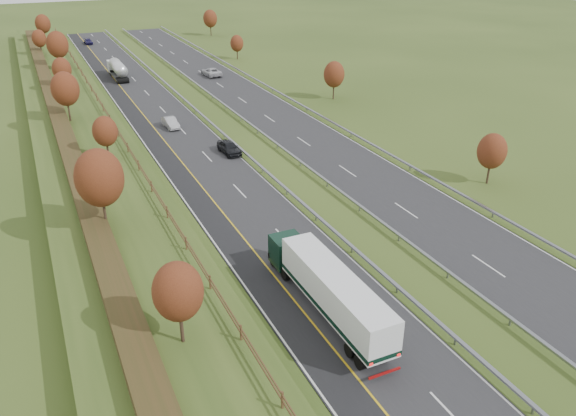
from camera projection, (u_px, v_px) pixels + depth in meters
name	position (u px, v px, depth m)	size (l,w,h in m)	color
ground	(235.00, 132.00, 81.79)	(400.00, 400.00, 0.00)	#344819
near_carriageway	(172.00, 130.00, 82.81)	(10.50, 200.00, 0.04)	#242427
far_carriageway	(274.00, 116.00, 89.08)	(10.50, 200.00, 0.04)	#242427
hard_shoulder	(147.00, 133.00, 81.38)	(3.00, 200.00, 0.04)	black
lane_markings	(214.00, 124.00, 85.13)	(26.75, 200.00, 0.01)	silver
embankment_left	(79.00, 135.00, 77.44)	(12.00, 200.00, 2.00)	#344819
hedge_left	(62.00, 126.00, 76.00)	(2.20, 180.00, 1.10)	#323014
fence_left	(111.00, 120.00, 78.05)	(0.12, 189.06, 1.20)	#422B19
median_barrier_near	(209.00, 121.00, 84.71)	(0.32, 200.00, 0.71)	gray
median_barrier_far	(240.00, 117.00, 86.65)	(0.32, 200.00, 0.71)	gray
outer_barrier_far	(307.00, 108.00, 91.02)	(0.32, 200.00, 0.71)	gray
trees_left	(78.00, 103.00, 72.48)	(6.64, 164.30, 7.66)	#2D2116
trees_far	(276.00, 51.00, 116.08)	(8.45, 118.60, 7.12)	#2D2116
box_lorry	(328.00, 288.00, 41.58)	(2.58, 16.28, 4.06)	black
road_tanker	(118.00, 69.00, 111.88)	(2.40, 11.22, 3.46)	silver
car_dark_near	(229.00, 147.00, 73.39)	(1.95, 4.85, 1.65)	black
car_silver_mid	(171.00, 123.00, 83.29)	(1.59, 4.56, 1.50)	#A4A3A8
car_small_far	(88.00, 42.00, 147.32)	(1.80, 4.44, 1.29)	#18143F
car_oncoming	(211.00, 72.00, 113.89)	(2.75, 5.95, 1.65)	#BBBAC0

